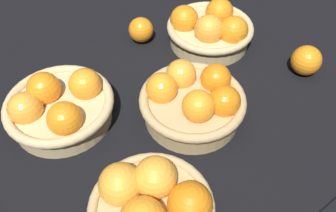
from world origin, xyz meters
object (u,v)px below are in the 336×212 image
Objects in this scene: basket_near_right at (59,106)px; basket_center at (193,100)px; basket_far_right at (152,206)px; basket_near_left at (210,29)px; loose_orange_front_gap at (306,60)px; loose_orange_back_gap at (141,30)px.

basket_near_right is 30.51cm from basket_center.
basket_far_right reaches higher than basket_center.
basket_near_right is at bearing 2.15° from basket_near_left.
basket_near_right is at bearing -84.63° from basket_far_right.
loose_orange_front_gap is at bearing 116.23° from basket_near_left.
basket_near_left is 19.75cm from loose_orange_back_gap.
basket_center reaches higher than basket_near_left.
loose_orange_front_gap is 45.82cm from loose_orange_back_gap.
basket_near_right and basket_near_left have the same top height.
basket_near_left reaches higher than loose_orange_back_gap.
loose_orange_front_gap is at bearing 158.98° from basket_near_right.
basket_near_left is at bearing -138.75° from basket_center.
basket_near_right is at bearing 24.55° from loose_orange_back_gap.
basket_near_left is (-43.61, -34.43, -0.42)cm from basket_far_right.
basket_center is at bearing -9.55° from loose_orange_front_gap.
basket_far_right is 55.07cm from loose_orange_back_gap.
basket_near_right is 32.82cm from basket_far_right.
loose_orange_back_gap is (-28.50, -47.09, -1.60)cm from basket_far_right.
basket_center is (-22.30, -15.73, -0.17)cm from basket_far_right.
basket_near_left is 3.11× the size of loose_orange_front_gap.
loose_orange_back_gap is at bearing -101.20° from basket_center.
basket_far_right reaches higher than basket_near_left.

